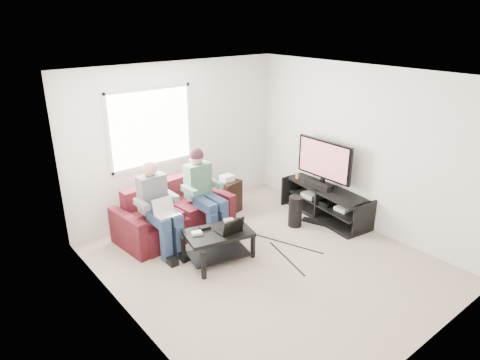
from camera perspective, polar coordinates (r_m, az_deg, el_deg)
name	(u,v)px	position (r m, az deg, el deg)	size (l,w,h in m)	color
floor	(266,262)	(6.19, 3.53, -10.92)	(4.50, 4.50, 0.00)	tan
ceiling	(271,76)	(5.28, 4.18, 13.69)	(4.50, 4.50, 0.00)	white
wall_back	(178,140)	(7.32, -8.23, 5.29)	(4.50, 4.50, 0.00)	silver
wall_front	(433,244)	(4.39, 24.33, -7.81)	(4.50, 4.50, 0.00)	silver
wall_left	(126,221)	(4.59, -14.94, -5.25)	(4.50, 4.50, 0.00)	silver
wall_right	(362,149)	(7.05, 15.90, 4.05)	(4.50, 4.50, 0.00)	silver
window	(151,128)	(7.00, -11.80, 6.85)	(1.48, 0.04, 1.28)	white
sofa	(173,216)	(6.87, -8.91, -4.74)	(1.81, 0.95, 0.82)	#4E1314
person_left	(158,204)	(6.29, -10.88, -3.18)	(0.40, 0.71, 1.33)	navy
person_right	(203,187)	(6.65, -4.97, -0.89)	(0.40, 0.71, 1.38)	navy
laptop_silver	(166,211)	(6.11, -9.81, -4.11)	(0.32, 0.22, 0.24)	silver
coffee_table	(218,239)	(6.07, -2.90, -7.88)	(1.02, 0.76, 0.46)	black
laptop_black	(228,223)	(5.96, -1.55, -5.81)	(0.34, 0.24, 0.24)	black
controller_a	(197,233)	(5.95, -5.80, -7.06)	(0.14, 0.09, 0.04)	silver
controller_b	(205,228)	(6.08, -4.70, -6.36)	(0.14, 0.09, 0.04)	black
controller_c	(229,220)	(6.27, -1.52, -5.40)	(0.14, 0.09, 0.04)	gray
tv_stand	(325,204)	(7.49, 11.32, -3.18)	(0.71, 1.69, 0.54)	black
tv	(324,161)	(7.27, 11.13, 2.51)	(0.12, 1.10, 0.81)	black
soundbar	(318,185)	(7.33, 10.31, -0.70)	(0.12, 0.50, 0.10)	black
drink_cup	(298,175)	(7.70, 7.70, 0.64)	(0.08, 0.08, 0.12)	#A27845
console_white	(345,208)	(7.24, 13.77, -3.64)	(0.30, 0.22, 0.06)	silver
console_grey	(313,194)	(7.63, 9.65, -1.90)	(0.34, 0.26, 0.08)	gray
console_black	(328,201)	(7.43, 11.66, -2.75)	(0.38, 0.30, 0.07)	black
subwoofer	(295,211)	(7.11, 7.39, -4.17)	(0.23, 0.23, 0.52)	black
keyboard_floor	(316,222)	(7.36, 10.05, -5.51)	(0.16, 0.47, 0.03)	black
end_table	(227,195)	(7.55, -1.73, -2.03)	(0.39, 0.39, 0.68)	black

